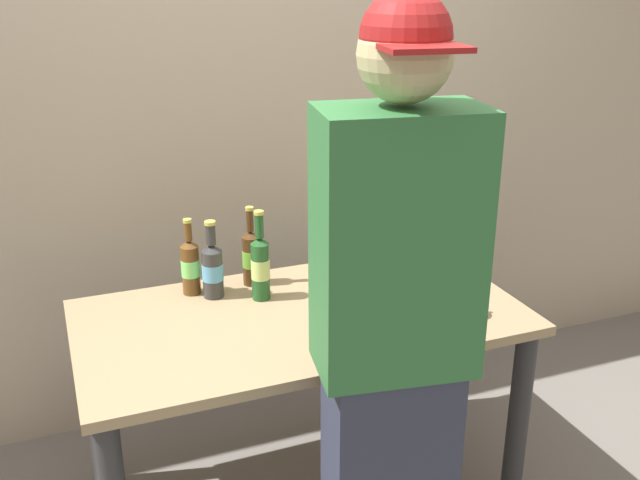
# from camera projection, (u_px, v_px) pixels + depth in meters

# --- Properties ---
(desk) EXTENTS (1.46, 0.77, 0.75)m
(desk) POSITION_uv_depth(u_px,v_px,m) (301.00, 345.00, 2.46)
(desk) COLOR #9E8460
(desk) RESTS_ON ground
(laptop) EXTENTS (0.40, 0.42, 0.18)m
(laptop) POSITION_uv_depth(u_px,v_px,m) (377.00, 286.00, 2.52)
(laptop) COLOR #B7BABC
(laptop) RESTS_ON desk
(beer_bottle_green) EXTENTS (0.06, 0.06, 0.29)m
(beer_bottle_green) POSITION_uv_depth(u_px,v_px,m) (251.00, 256.00, 2.59)
(beer_bottle_green) COLOR #472B14
(beer_bottle_green) RESTS_ON desk
(beer_bottle_amber) EXTENTS (0.06, 0.06, 0.28)m
(beer_bottle_amber) POSITION_uv_depth(u_px,v_px,m) (190.00, 265.00, 2.52)
(beer_bottle_amber) COLOR brown
(beer_bottle_amber) RESTS_ON desk
(beer_bottle_dark) EXTENTS (0.06, 0.06, 0.32)m
(beer_bottle_dark) POSITION_uv_depth(u_px,v_px,m) (260.00, 266.00, 2.48)
(beer_bottle_dark) COLOR #1E5123
(beer_bottle_dark) RESTS_ON desk
(beer_bottle_brown) EXTENTS (0.07, 0.07, 0.28)m
(beer_bottle_brown) POSITION_uv_depth(u_px,v_px,m) (212.00, 268.00, 2.50)
(beer_bottle_brown) COLOR #333333
(beer_bottle_brown) RESTS_ON desk
(person_figure) EXTENTS (0.43, 0.35, 1.79)m
(person_figure) POSITION_uv_depth(u_px,v_px,m) (393.00, 342.00, 1.87)
(person_figure) COLOR #2D3347
(person_figure) RESTS_ON ground
(coffee_mug) EXTENTS (0.10, 0.07, 0.09)m
(coffee_mug) POSITION_uv_depth(u_px,v_px,m) (466.00, 304.00, 2.38)
(coffee_mug) COLOR #19598C
(coffee_mug) RESTS_ON desk
(back_wall) EXTENTS (6.00, 0.10, 2.60)m
(back_wall) POSITION_uv_depth(u_px,v_px,m) (234.00, 106.00, 2.88)
(back_wall) COLOR tan
(back_wall) RESTS_ON ground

